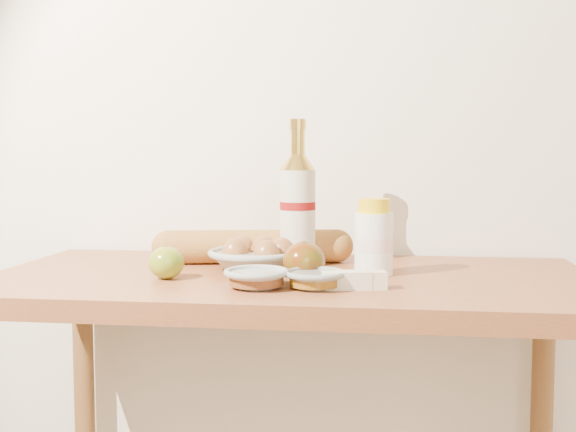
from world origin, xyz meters
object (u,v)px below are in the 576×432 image
Objects in this scene: table at (290,335)px; cream_bottle at (374,240)px; baguette at (253,247)px; bourbon_bottle at (298,207)px; egg_bowl at (256,257)px.

cream_bottle reaches higher than table.
baguette reaches higher than table.
egg_bowl is (-0.08, -0.08, -0.10)m from bourbon_bottle.
cream_bottle is at bearing -34.67° from baguette.
baguette is at bearing 126.64° from table.
cream_bottle reaches higher than baguette.
table is 4.87× the size of egg_bowl.
bourbon_bottle is at bearing 45.68° from egg_bowl.
bourbon_bottle is at bearing 171.68° from cream_bottle.
baguette reaches higher than egg_bowl.
egg_bowl is (-0.07, 0.03, 0.15)m from table.
table is at bearing -64.51° from baguette.
egg_bowl is 0.55× the size of baguette.
baguette is (-0.10, 0.02, -0.09)m from bourbon_bottle.
cream_bottle is 0.34× the size of baguette.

